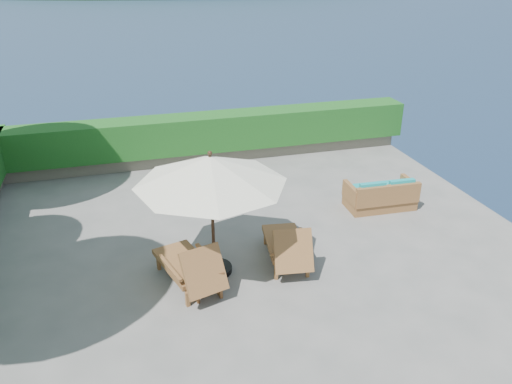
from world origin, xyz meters
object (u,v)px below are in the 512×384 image
object	(u,v)px
patio_umbrella	(211,171)
lounge_right	(287,245)
lounge_left	(191,266)
side_table	(206,272)
wicker_loveseat	(381,196)

from	to	relation	value
patio_umbrella	lounge_right	distance (m)	2.15
lounge_left	side_table	world-z (taller)	lounge_left
lounge_right	patio_umbrella	bearing A→B (deg)	-177.18
patio_umbrella	lounge_right	world-z (taller)	patio_umbrella
wicker_loveseat	patio_umbrella	bearing A→B (deg)	-158.08
lounge_left	lounge_right	world-z (taller)	lounge_left
lounge_right	wicker_loveseat	xyz separation A→B (m)	(2.89, 1.67, -0.11)
patio_umbrella	side_table	distance (m)	1.74
lounge_right	side_table	xyz separation A→B (m)	(-1.67, -0.53, 0.04)
patio_umbrella	side_table	world-z (taller)	patio_umbrella
lounge_right	wicker_loveseat	size ratio (longest dim) A/B	1.09
patio_umbrella	lounge_right	bearing A→B (deg)	-4.92
lounge_right	side_table	distance (m)	1.75
lounge_left	patio_umbrella	bearing A→B (deg)	19.21
patio_umbrella	lounge_left	distance (m)	1.73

